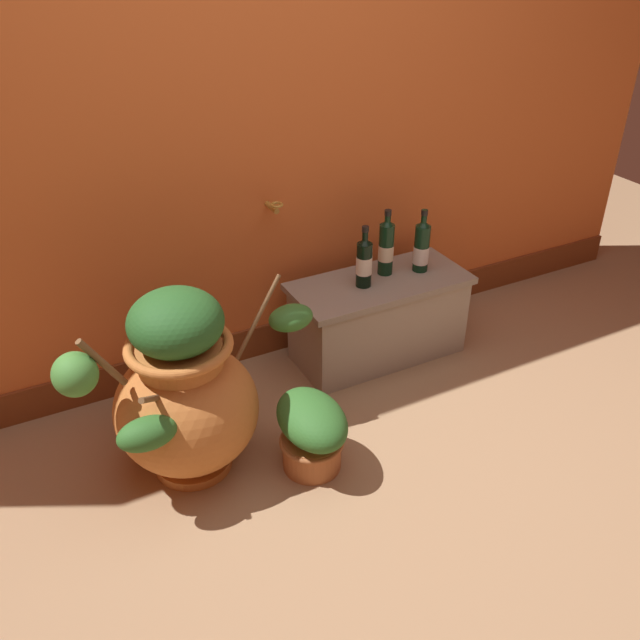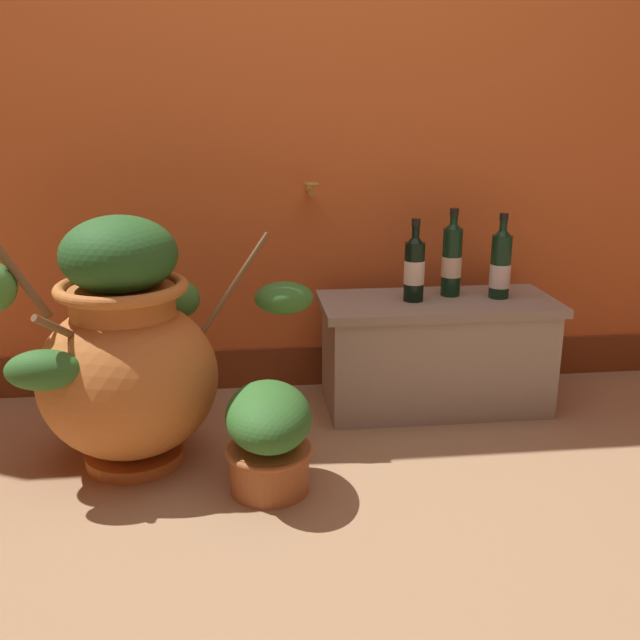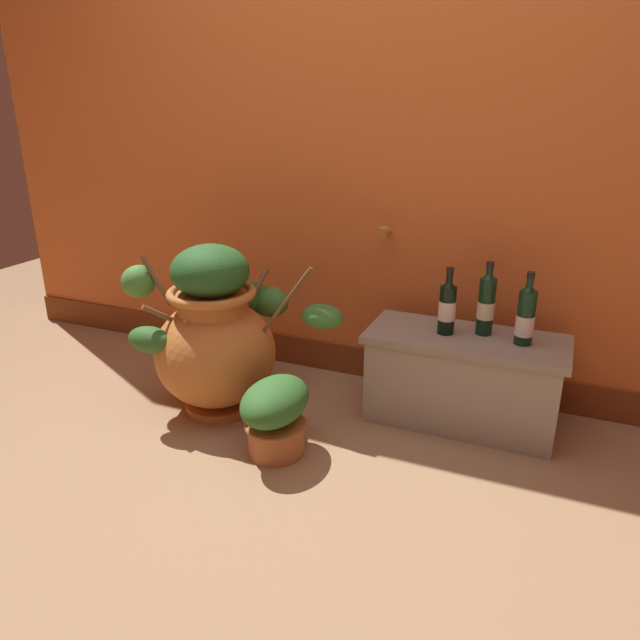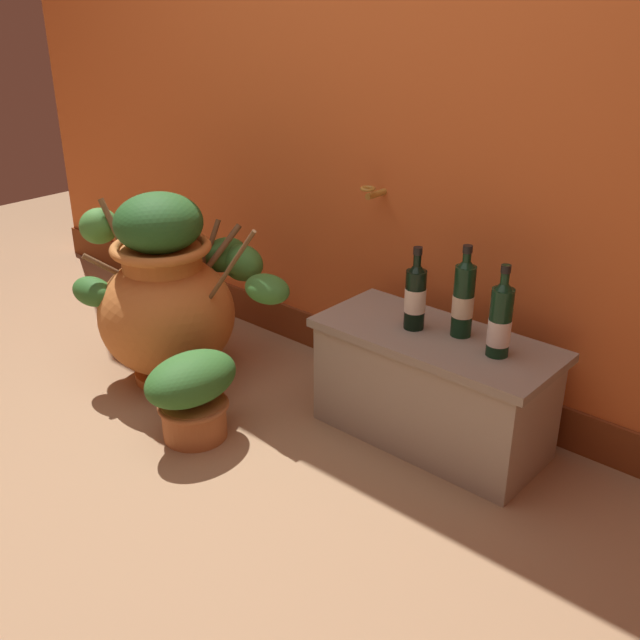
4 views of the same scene
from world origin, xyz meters
name	(u,v)px [view 2 (image 2 of 4)]	position (x,y,z in m)	size (l,w,h in m)	color
ground_plane	(338,546)	(0.00, 0.00, 0.00)	(7.00, 7.00, 0.00)	#9E7A56
back_wall	(293,35)	(0.00, 1.20, 1.29)	(4.40, 0.33, 2.60)	#D6662D
terracotta_urn	(127,352)	(-0.56, 0.53, 0.35)	(0.99, 0.66, 0.76)	#C17033
stone_ledge	(436,349)	(0.47, 0.84, 0.21)	(0.83, 0.37, 0.40)	#9E9384
wine_bottle_left	(414,266)	(0.38, 0.84, 0.52)	(0.07, 0.07, 0.29)	black
wine_bottle_middle	(452,257)	(0.53, 0.89, 0.54)	(0.07, 0.07, 0.31)	black
wine_bottle_right	(501,263)	(0.69, 0.84, 0.52)	(0.07, 0.07, 0.30)	black
potted_shrub	(269,434)	(-0.15, 0.30, 0.17)	(0.25, 0.35, 0.31)	#B26638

